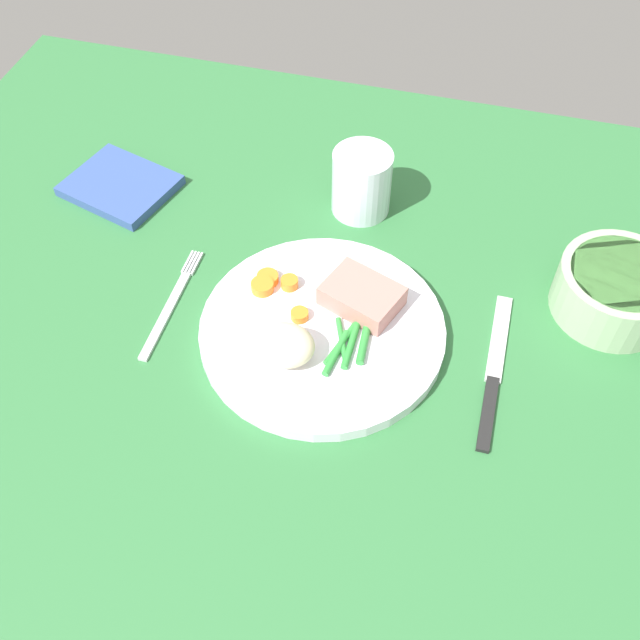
# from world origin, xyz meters

# --- Properties ---
(dining_table) EXTENTS (1.20, 0.90, 0.02)m
(dining_table) POSITION_xyz_m (0.00, 0.00, 0.01)
(dining_table) COLOR #2D6B38
(dining_table) RESTS_ON ground
(dinner_plate) EXTENTS (0.27, 0.27, 0.02)m
(dinner_plate) POSITION_xyz_m (-0.00, -0.03, 0.03)
(dinner_plate) COLOR white
(dinner_plate) RESTS_ON dining_table
(meat_portion) EXTENTS (0.10, 0.09, 0.03)m
(meat_portion) POSITION_xyz_m (0.03, 0.02, 0.05)
(meat_portion) COLOR #B2756B
(meat_portion) RESTS_ON dinner_plate
(mashed_potatoes) EXTENTS (0.06, 0.05, 0.04)m
(mashed_potatoes) POSITION_xyz_m (-0.03, -0.08, 0.06)
(mashed_potatoes) COLOR beige
(mashed_potatoes) RESTS_ON dinner_plate
(carrot_slices) EXTENTS (0.07, 0.06, 0.01)m
(carrot_slices) POSITION_xyz_m (-0.06, 0.01, 0.04)
(carrot_slices) COLOR orange
(carrot_slices) RESTS_ON dinner_plate
(green_beans) EXTENTS (0.04, 0.09, 0.01)m
(green_beans) POSITION_xyz_m (0.03, -0.04, 0.04)
(green_beans) COLOR #2D8C38
(green_beans) RESTS_ON dinner_plate
(fork) EXTENTS (0.01, 0.17, 0.00)m
(fork) POSITION_xyz_m (-0.18, -0.03, 0.02)
(fork) COLOR silver
(fork) RESTS_ON dining_table
(knife) EXTENTS (0.02, 0.21, 0.01)m
(knife) POSITION_xyz_m (0.19, -0.03, 0.02)
(knife) COLOR black
(knife) RESTS_ON dining_table
(water_glass) EXTENTS (0.07, 0.07, 0.08)m
(water_glass) POSITION_xyz_m (-0.01, 0.19, 0.06)
(water_glass) COLOR silver
(water_glass) RESTS_ON dining_table
(salad_bowl) EXTENTS (0.13, 0.13, 0.06)m
(salad_bowl) POSITION_xyz_m (0.30, 0.10, 0.05)
(salad_bowl) COLOR #99B28C
(salad_bowl) RESTS_ON dining_table
(napkin) EXTENTS (0.15, 0.14, 0.01)m
(napkin) POSITION_xyz_m (-0.32, 0.14, 0.03)
(napkin) COLOR #334C8C
(napkin) RESTS_ON dining_table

